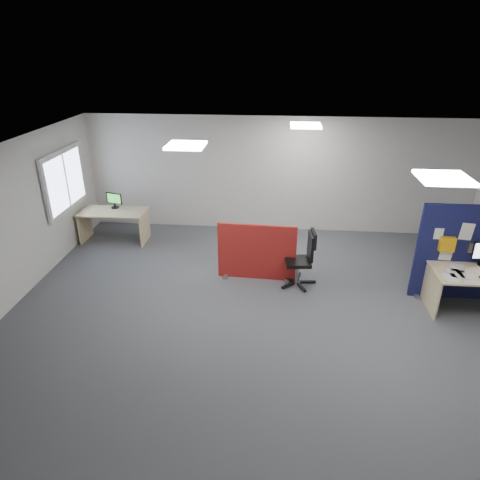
# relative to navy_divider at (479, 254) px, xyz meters

# --- Properties ---
(floor) EXTENTS (9.00, 9.00, 0.00)m
(floor) POSITION_rel_navy_divider_xyz_m (-3.46, -0.65, -0.88)
(floor) COLOR #4C4E53
(floor) RESTS_ON ground
(ceiling) EXTENTS (9.00, 7.00, 0.02)m
(ceiling) POSITION_rel_navy_divider_xyz_m (-3.46, -0.65, 1.82)
(ceiling) COLOR white
(ceiling) RESTS_ON wall_back
(wall_back) EXTENTS (9.00, 0.02, 2.70)m
(wall_back) POSITION_rel_navy_divider_xyz_m (-3.46, 2.85, 0.47)
(wall_back) COLOR silver
(wall_back) RESTS_ON floor
(wall_front) EXTENTS (9.00, 0.02, 2.70)m
(wall_front) POSITION_rel_navy_divider_xyz_m (-3.46, -4.15, 0.47)
(wall_front) COLOR silver
(wall_front) RESTS_ON floor
(wall_left) EXTENTS (0.02, 7.00, 2.70)m
(wall_left) POSITION_rel_navy_divider_xyz_m (-7.96, -0.65, 0.47)
(wall_left) COLOR silver
(wall_left) RESTS_ON floor
(window) EXTENTS (0.06, 1.70, 1.30)m
(window) POSITION_rel_navy_divider_xyz_m (-7.90, 1.35, 0.67)
(window) COLOR white
(window) RESTS_ON wall_left
(ceiling_lights) EXTENTS (4.10, 4.10, 0.04)m
(ceiling_lights) POSITION_rel_navy_divider_xyz_m (-3.13, 0.02, 1.79)
(ceiling_lights) COLOR white
(ceiling_lights) RESTS_ON ceiling
(navy_divider) EXTENTS (2.14, 0.30, 1.76)m
(navy_divider) POSITION_rel_navy_divider_xyz_m (0.00, 0.00, 0.00)
(navy_divider) COLOR #110F39
(navy_divider) RESTS_ON floor
(red_divider) EXTENTS (1.49, 0.30, 1.12)m
(red_divider) POSITION_rel_navy_divider_xyz_m (-3.82, 0.36, -0.33)
(red_divider) COLOR #9E2514
(red_divider) RESTS_ON floor
(second_desk) EXTENTS (1.47, 0.73, 0.73)m
(second_desk) POSITION_rel_navy_divider_xyz_m (-7.14, 1.84, -0.34)
(second_desk) COLOR beige
(second_desk) RESTS_ON floor
(monitor_second) EXTENTS (0.38, 0.18, 0.36)m
(monitor_second) POSITION_rel_navy_divider_xyz_m (-7.16, 1.99, 0.05)
(monitor_second) COLOR black
(monitor_second) RESTS_ON second_desk
(office_chair) EXTENTS (0.69, 0.70, 1.07)m
(office_chair) POSITION_rel_navy_divider_xyz_m (-2.94, 0.22, -0.28)
(office_chair) COLOR black
(office_chair) RESTS_ON floor
(desk_papers) EXTENTS (1.42, 0.81, 0.00)m
(desk_papers) POSITION_rel_navy_divider_xyz_m (-0.11, -0.42, -0.15)
(desk_papers) COLOR white
(desk_papers) RESTS_ON main_desk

